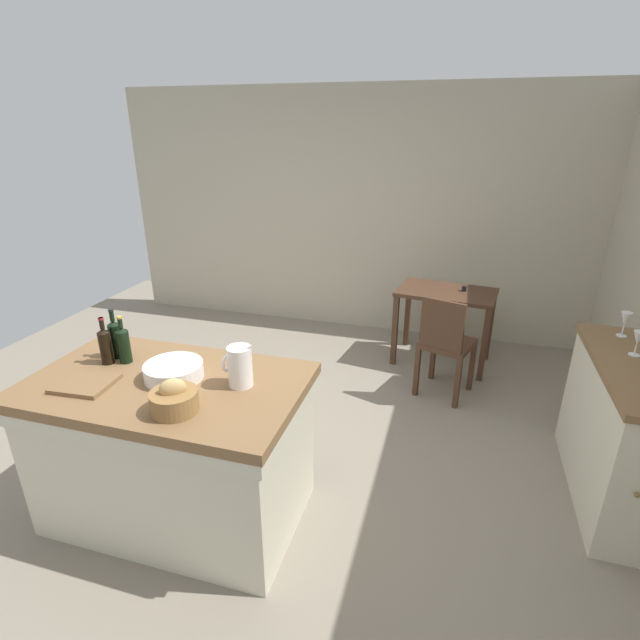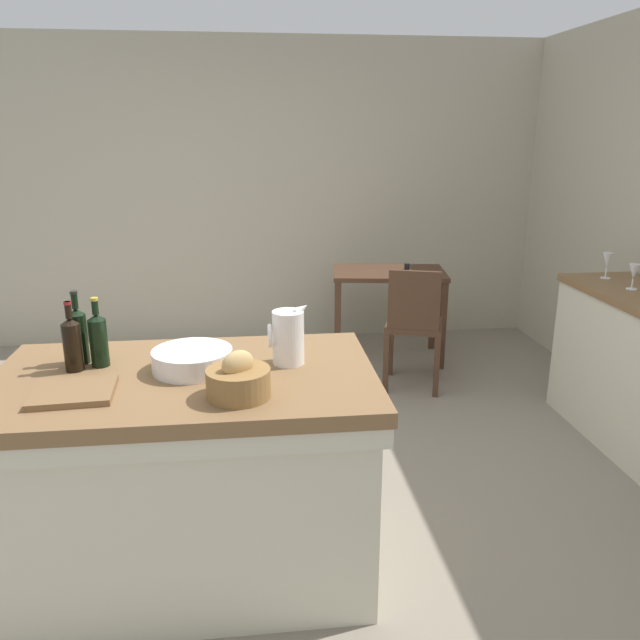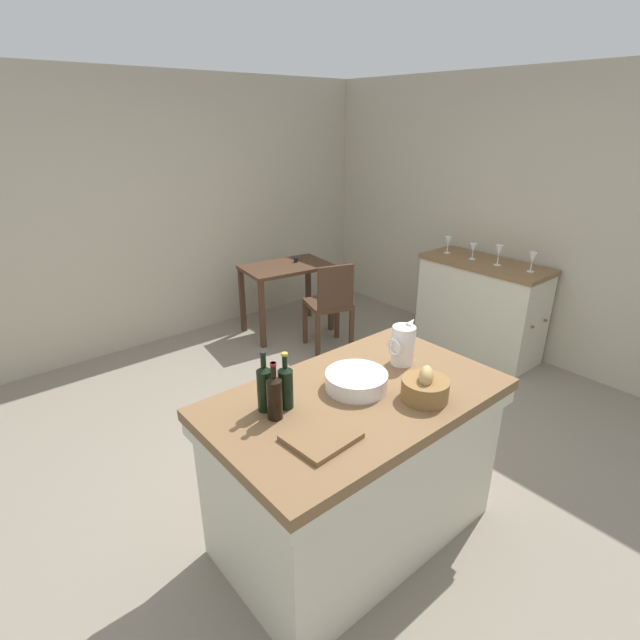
% 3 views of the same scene
% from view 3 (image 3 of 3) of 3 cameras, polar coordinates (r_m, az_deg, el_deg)
% --- Properties ---
extents(ground_plane, '(6.76, 6.76, 0.00)m').
position_cam_3_polar(ground_plane, '(3.54, 0.08, -15.37)').
color(ground_plane, gray).
extents(wall_back, '(5.32, 0.12, 2.60)m').
position_cam_3_polar(wall_back, '(5.13, -19.37, 11.60)').
color(wall_back, '#B2AA93').
rests_on(wall_back, ground).
extents(wall_right, '(0.12, 5.20, 2.60)m').
position_cam_3_polar(wall_right, '(4.96, 24.14, 10.55)').
color(wall_right, '#B2AA93').
rests_on(wall_right, ground).
extents(island_table, '(1.51, 0.90, 0.91)m').
position_cam_3_polar(island_table, '(2.70, 4.16, -16.26)').
color(island_table, brown).
rests_on(island_table, ground).
extents(side_cabinet, '(0.52, 1.22, 0.93)m').
position_cam_3_polar(side_cabinet, '(5.01, 18.33, 1.47)').
color(side_cabinet, brown).
rests_on(side_cabinet, ground).
extents(writing_desk, '(0.97, 0.68, 0.80)m').
position_cam_3_polar(writing_desk, '(5.17, -4.00, 5.16)').
color(writing_desk, '#472D1E').
rests_on(writing_desk, ground).
extents(wooden_chair, '(0.51, 0.51, 0.92)m').
position_cam_3_polar(wooden_chair, '(4.74, 1.23, 1.97)').
color(wooden_chair, '#472D1E').
rests_on(wooden_chair, ground).
extents(pitcher, '(0.17, 0.13, 0.26)m').
position_cam_3_polar(pitcher, '(2.72, 9.74, -2.89)').
color(pitcher, white).
rests_on(pitcher, island_table).
extents(wash_bowl, '(0.32, 0.32, 0.09)m').
position_cam_3_polar(wash_bowl, '(2.48, 4.30, -7.14)').
color(wash_bowl, white).
rests_on(wash_bowl, island_table).
extents(bread_basket, '(0.23, 0.23, 0.18)m').
position_cam_3_polar(bread_basket, '(2.43, 12.27, -7.79)').
color(bread_basket, olive).
rests_on(bread_basket, island_table).
extents(cutting_board, '(0.30, 0.27, 0.02)m').
position_cam_3_polar(cutting_board, '(2.14, 0.13, -13.56)').
color(cutting_board, brown).
rests_on(cutting_board, island_table).
extents(wine_bottle_dark, '(0.07, 0.07, 0.29)m').
position_cam_3_polar(wine_bottle_dark, '(2.29, -4.08, -7.72)').
color(wine_bottle_dark, black).
rests_on(wine_bottle_dark, island_table).
extents(wine_bottle_amber, '(0.07, 0.07, 0.31)m').
position_cam_3_polar(wine_bottle_amber, '(2.28, -6.55, -7.82)').
color(wine_bottle_amber, black).
rests_on(wine_bottle_amber, island_table).
extents(wine_bottle_green, '(0.07, 0.07, 0.29)m').
position_cam_3_polar(wine_bottle_green, '(2.22, -5.39, -8.91)').
color(wine_bottle_green, black).
rests_on(wine_bottle_green, island_table).
extents(wine_glass_far_left, '(0.07, 0.07, 0.18)m').
position_cam_3_polar(wine_glass_far_left, '(4.65, 23.76, 6.66)').
color(wine_glass_far_left, white).
rests_on(wine_glass_far_left, side_cabinet).
extents(wine_glass_left, '(0.07, 0.07, 0.19)m').
position_cam_3_polar(wine_glass_left, '(4.75, 20.35, 7.59)').
color(wine_glass_left, white).
rests_on(wine_glass_left, side_cabinet).
extents(wine_glass_middle, '(0.07, 0.07, 0.15)m').
position_cam_3_polar(wine_glass_middle, '(4.88, 17.62, 8.04)').
color(wine_glass_middle, white).
rests_on(wine_glass_middle, side_cabinet).
extents(wine_glass_right, '(0.07, 0.07, 0.16)m').
position_cam_3_polar(wine_glass_right, '(5.04, 14.86, 8.89)').
color(wine_glass_right, white).
rests_on(wine_glass_right, side_cabinet).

